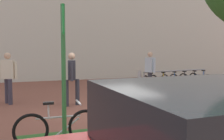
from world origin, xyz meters
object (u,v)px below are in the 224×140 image
object	(u,v)px
parking_sign_post	(63,56)
person_shirt_white	(8,75)
bike_at_sign	(59,127)
bike_rack_cluster	(176,80)
person_suited_dark	(72,76)
bollard_steel	(139,81)
person_shirt_blue	(150,69)

from	to	relation	value
parking_sign_post	person_shirt_white	distance (m)	4.81
parking_sign_post	bike_at_sign	distance (m)	1.39
bike_rack_cluster	person_suited_dark	world-z (taller)	person_suited_dark
bike_at_sign	person_suited_dark	size ratio (longest dim) A/B	0.98
parking_sign_post	bike_at_sign	xyz separation A→B (m)	(-0.07, 0.22, -1.37)
bike_at_sign	bike_rack_cluster	world-z (taller)	bike_at_sign
bollard_steel	person_shirt_blue	bearing A→B (deg)	-39.46
bollard_steel	person_shirt_white	bearing A→B (deg)	-170.03
bike_at_sign	bike_rack_cluster	xyz separation A→B (m)	(6.42, 5.80, -0.00)
person_shirt_white	person_shirt_blue	bearing A→B (deg)	6.44
bike_rack_cluster	person_shirt_blue	size ratio (longest dim) A/B	2.17
bike_at_sign	bike_rack_cluster	bearing A→B (deg)	42.10
bollard_steel	person_suited_dark	size ratio (longest dim) A/B	0.52
bollard_steel	person_shirt_white	size ratio (longest dim) A/B	0.52
bike_at_sign	person_shirt_white	xyz separation A→B (m)	(-1.03, 4.41, 0.63)
bike_rack_cluster	person_shirt_blue	world-z (taller)	person_shirt_blue
bike_at_sign	bike_rack_cluster	distance (m)	8.65
bike_at_sign	bollard_steel	bearing A→B (deg)	51.55
bike_rack_cluster	person_shirt_white	bearing A→B (deg)	-169.45
person_shirt_blue	person_shirt_white	bearing A→B (deg)	-173.56
bollard_steel	bike_rack_cluster	bearing A→B (deg)	11.93
parking_sign_post	bike_rack_cluster	world-z (taller)	parking_sign_post
person_shirt_white	person_shirt_blue	xyz separation A→B (m)	(5.63, 0.63, 0.00)
bollard_steel	person_suited_dark	distance (m)	3.86
person_shirt_blue	person_suited_dark	distance (m)	4.01
parking_sign_post	person_shirt_white	xyz separation A→B (m)	(-1.10, 4.63, -0.73)
parking_sign_post	bike_at_sign	bearing A→B (deg)	108.65
parking_sign_post	person_suited_dark	distance (m)	3.82
person_shirt_white	parking_sign_post	bearing A→B (deg)	-76.59
bollard_steel	parking_sign_post	bearing A→B (deg)	-126.88
person_shirt_blue	bike_at_sign	bearing A→B (deg)	-132.31
parking_sign_post	person_shirt_blue	size ratio (longest dim) A/B	1.54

